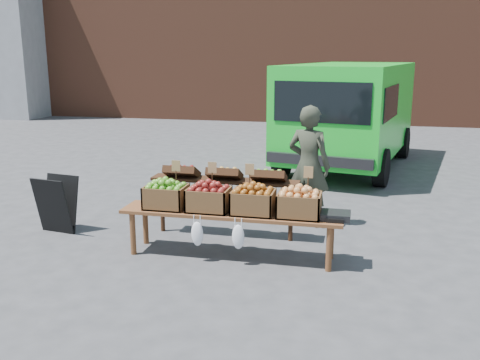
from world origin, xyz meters
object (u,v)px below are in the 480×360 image
(display_bench, at_px, (231,234))
(crate_green_apples, at_px, (299,205))
(back_table, at_px, (225,199))
(chalkboard_sign, at_px, (57,204))
(vendor, at_px, (309,166))
(crate_golden_apples, at_px, (166,197))
(weighing_scale, at_px, (336,215))
(delivery_van, at_px, (349,116))
(crate_red_apples, at_px, (253,202))
(crate_russet_pears, at_px, (209,199))

(display_bench, height_order, crate_green_apples, crate_green_apples)
(back_table, bearing_deg, chalkboard_sign, -171.03)
(vendor, xyz_separation_m, crate_golden_apples, (-1.61, -1.47, -0.16))
(crate_green_apples, bearing_deg, chalkboard_sign, 174.03)
(crate_golden_apples, relative_size, weighing_scale, 1.47)
(chalkboard_sign, relative_size, crate_green_apples, 1.61)
(weighing_scale, bearing_deg, back_table, 154.53)
(delivery_van, bearing_deg, back_table, -95.45)
(vendor, xyz_separation_m, crate_red_apples, (-0.51, -1.47, -0.16))
(chalkboard_sign, bearing_deg, display_bench, 1.04)
(weighing_scale, bearing_deg, display_bench, 180.00)
(crate_golden_apples, distance_m, crate_red_apples, 1.10)
(vendor, relative_size, crate_red_apples, 3.48)
(delivery_van, distance_m, chalkboard_sign, 6.64)
(chalkboard_sign, bearing_deg, weighing_scale, 3.59)
(crate_red_apples, bearing_deg, crate_russet_pears, 180.00)
(crate_golden_apples, bearing_deg, display_bench, 0.00)
(delivery_van, bearing_deg, chalkboard_sign, -114.09)
(back_table, bearing_deg, crate_golden_apples, -128.04)
(crate_russet_pears, bearing_deg, crate_red_apples, 0.00)
(back_table, distance_m, crate_russet_pears, 0.74)
(vendor, relative_size, crate_russet_pears, 3.48)
(delivery_van, distance_m, back_table, 5.28)
(vendor, relative_size, chalkboard_sign, 2.16)
(delivery_van, xyz_separation_m, chalkboard_sign, (-3.80, -5.40, -0.70))
(delivery_van, xyz_separation_m, display_bench, (-1.23, -5.76, -0.82))
(crate_russet_pears, bearing_deg, crate_golden_apples, 180.00)
(crate_red_apples, bearing_deg, back_table, 126.70)
(crate_red_apples, bearing_deg, weighing_scale, 0.00)
(display_bench, distance_m, crate_russet_pears, 0.51)
(chalkboard_sign, bearing_deg, crate_russet_pears, 0.11)
(delivery_van, xyz_separation_m, crate_green_apples, (-0.41, -5.76, -0.40))
(back_table, height_order, crate_green_apples, back_table)
(chalkboard_sign, relative_size, crate_red_apples, 1.61)
(vendor, xyz_separation_m, crate_green_apples, (0.04, -1.47, -0.16))
(crate_russet_pears, height_order, crate_red_apples, same)
(chalkboard_sign, xyz_separation_m, back_table, (2.31, 0.36, 0.12))
(crate_green_apples, bearing_deg, back_table, 146.47)
(crate_golden_apples, xyz_separation_m, weighing_scale, (2.08, 0.00, -0.10))
(delivery_van, distance_m, weighing_scale, 5.78)
(display_bench, relative_size, weighing_scale, 7.94)
(chalkboard_sign, bearing_deg, vendor, 27.26)
(crate_golden_apples, height_order, crate_green_apples, same)
(crate_green_apples, relative_size, weighing_scale, 1.47)
(crate_red_apples, bearing_deg, display_bench, 180.00)
(crate_red_apples, distance_m, crate_green_apples, 0.55)
(chalkboard_sign, height_order, crate_russet_pears, crate_russet_pears)
(crate_russet_pears, bearing_deg, crate_green_apples, 0.00)
(crate_golden_apples, xyz_separation_m, crate_russet_pears, (0.55, 0.00, 0.00))
(chalkboard_sign, xyz_separation_m, display_bench, (2.57, -0.36, -0.12))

